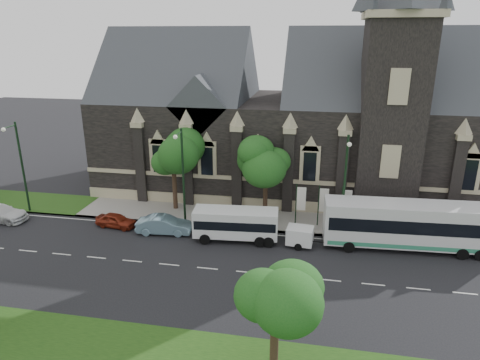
% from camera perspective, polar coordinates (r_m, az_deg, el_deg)
% --- Properties ---
extents(ground, '(160.00, 160.00, 0.00)m').
position_cam_1_polar(ground, '(32.66, -4.39, -11.71)').
color(ground, black).
rests_on(ground, ground).
extents(sidewalk, '(80.00, 5.00, 0.15)m').
position_cam_1_polar(sidewalk, '(40.87, -1.02, -4.98)').
color(sidewalk, gray).
rests_on(sidewalk, ground).
extents(museum, '(40.00, 17.70, 29.90)m').
position_cam_1_polar(museum, '(46.74, 7.44, 8.32)').
color(museum, black).
rests_on(museum, ground).
extents(tree_park_east, '(3.40, 3.40, 6.28)m').
position_cam_1_polar(tree_park_east, '(21.49, 5.34, -15.05)').
color(tree_park_east, black).
rests_on(tree_park_east, ground).
extents(tree_walk_right, '(4.08, 4.08, 7.80)m').
position_cam_1_polar(tree_walk_right, '(39.57, 3.85, 3.02)').
color(tree_walk_right, black).
rests_on(tree_walk_right, ground).
extents(tree_walk_left, '(3.91, 3.91, 7.64)m').
position_cam_1_polar(tree_walk_left, '(41.54, -8.61, 3.50)').
color(tree_walk_left, black).
rests_on(tree_walk_left, ground).
extents(street_lamp_near, '(0.36, 1.88, 9.00)m').
position_cam_1_polar(street_lamp_near, '(36.18, 13.87, -0.20)').
color(street_lamp_near, black).
rests_on(street_lamp_near, ground).
extents(street_lamp_mid, '(0.36, 1.88, 9.00)m').
position_cam_1_polar(street_lamp_mid, '(37.88, -7.73, 1.05)').
color(street_lamp_mid, black).
rests_on(street_lamp_mid, ground).
extents(street_lamp_far, '(0.36, 1.88, 9.00)m').
position_cam_1_polar(street_lamp_far, '(45.37, -27.35, 2.06)').
color(street_lamp_far, black).
rests_on(street_lamp_far, ground).
extents(banner_flag_left, '(0.90, 0.10, 4.00)m').
position_cam_1_polar(banner_flag_left, '(38.84, 7.95, -2.79)').
color(banner_flag_left, black).
rests_on(banner_flag_left, ground).
extents(banner_flag_center, '(0.90, 0.10, 4.00)m').
position_cam_1_polar(banner_flag_center, '(38.82, 10.90, -2.96)').
color(banner_flag_center, black).
rests_on(banner_flag_center, ground).
extents(banner_flag_right, '(0.90, 0.10, 4.00)m').
position_cam_1_polar(banner_flag_right, '(38.92, 13.85, -3.12)').
color(banner_flag_right, black).
rests_on(banner_flag_right, ground).
extents(tour_coach, '(13.39, 3.57, 3.87)m').
position_cam_1_polar(tour_coach, '(37.05, 21.55, -5.56)').
color(tour_coach, silver).
rests_on(tour_coach, ground).
extents(shuttle_bus, '(7.22, 2.99, 2.72)m').
position_cam_1_polar(shuttle_bus, '(36.06, -0.53, -5.73)').
color(shuttle_bus, silver).
rests_on(shuttle_bus, ground).
extents(box_trailer, '(3.15, 1.85, 1.65)m').
position_cam_1_polar(box_trailer, '(35.64, 8.03, -7.38)').
color(box_trailer, silver).
rests_on(box_trailer, ground).
extents(sedan, '(4.95, 2.16, 1.58)m').
position_cam_1_polar(sedan, '(38.13, -10.12, -5.93)').
color(sedan, '#7BA0B1').
rests_on(sedan, ground).
extents(car_far_red, '(3.87, 1.95, 1.27)m').
position_cam_1_polar(car_far_red, '(40.40, -16.26, -5.21)').
color(car_far_red, maroon).
rests_on(car_far_red, ground).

